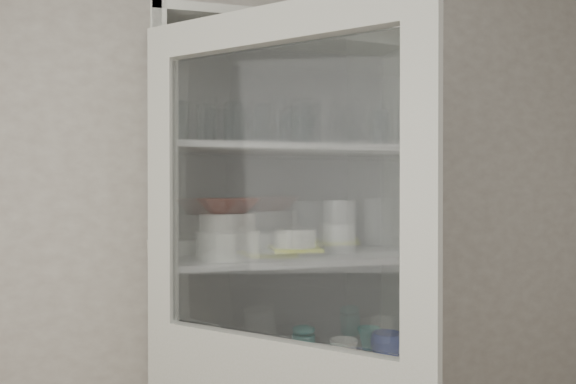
{
  "coord_description": "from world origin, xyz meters",
  "views": [
    {
      "loc": [
        -0.35,
        -0.75,
        1.51
      ],
      "look_at": [
        0.2,
        1.27,
        1.49
      ],
      "focal_mm": 35.0,
      "sensor_mm": 36.0,
      "label": 1
    }
  ],
  "objects": [
    {
      "name": "goblet_1",
      "position": [
        0.25,
        1.37,
        1.75
      ],
      "size": [
        0.08,
        0.08,
        0.17
      ],
      "primitive_type": null,
      "color": "silver",
      "rests_on": "shelf_glass"
    },
    {
      "name": "pantry_cabinet",
      "position": [
        0.2,
        1.34,
        0.94
      ],
      "size": [
        1.0,
        0.45,
        2.1
      ],
      "color": "beige",
      "rests_on": "floor"
    },
    {
      "name": "tumbler_8",
      "position": [
        -0.0,
        1.27,
        1.74
      ],
      "size": [
        0.09,
        0.09,
        0.16
      ],
      "primitive_type": "cylinder",
      "rotation": [
        0.0,
        0.0,
        0.17
      ],
      "color": "silver",
      "rests_on": "shelf_glass"
    },
    {
      "name": "white_canister",
      "position": [
        -0.11,
        1.28,
        0.93
      ],
      "size": [
        0.14,
        0.14,
        0.14
      ],
      "primitive_type": "cylinder",
      "rotation": [
        0.0,
        0.0,
        -0.15
      ],
      "color": "white",
      "rests_on": "shelf_mugs"
    },
    {
      "name": "tumbler_7",
      "position": [
        -0.21,
        1.26,
        1.74
      ],
      "size": [
        0.09,
        0.09,
        0.15
      ],
      "primitive_type": "cylinder",
      "rotation": [
        0.0,
        0.0,
        0.23
      ],
      "color": "silver",
      "rests_on": "shelf_glass"
    },
    {
      "name": "tumbler_0",
      "position": [
        -0.21,
        1.13,
        1.72
      ],
      "size": [
        0.07,
        0.07,
        0.13
      ],
      "primitive_type": "cylinder",
      "rotation": [
        0.0,
        0.0,
        0.19
      ],
      "color": "silver",
      "rests_on": "shelf_glass"
    },
    {
      "name": "tumbler_1",
      "position": [
        -0.12,
        1.15,
        1.72
      ],
      "size": [
        0.08,
        0.08,
        0.13
      ],
      "primitive_type": "cylinder",
      "rotation": [
        0.0,
        0.0,
        -0.36
      ],
      "color": "silver",
      "rests_on": "shelf_glass"
    },
    {
      "name": "teal_jar",
      "position": [
        0.27,
        1.29,
        0.91
      ],
      "size": [
        0.09,
        0.09,
        0.11
      ],
      "color": "teal",
      "rests_on": "shelf_mugs"
    },
    {
      "name": "tumbler_11",
      "position": [
        0.2,
        1.28,
        1.72
      ],
      "size": [
        0.07,
        0.07,
        0.12
      ],
      "primitive_type": "cylinder",
      "rotation": [
        0.0,
        0.0,
        0.04
      ],
      "color": "silver",
      "rests_on": "shelf_glass"
    },
    {
      "name": "tumbler_2",
      "position": [
        0.22,
        1.15,
        1.74
      ],
      "size": [
        0.1,
        0.1,
        0.15
      ],
      "primitive_type": "cylinder",
      "rotation": [
        0.0,
        0.0,
        -0.4
      ],
      "color": "silver",
      "rests_on": "shelf_glass"
    },
    {
      "name": "mug_white",
      "position": [
        0.38,
        1.16,
        0.91
      ],
      "size": [
        0.11,
        0.11,
        0.1
      ],
      "primitive_type": "imported",
      "rotation": [
        0.0,
        0.0,
        -0.07
      ],
      "color": "white",
      "rests_on": "shelf_mugs"
    },
    {
      "name": "mug_teal",
      "position": [
        0.55,
        1.33,
        0.9
      ],
      "size": [
        0.1,
        0.1,
        0.09
      ],
      "primitive_type": "imported",
      "rotation": [
        0.0,
        0.0,
        0.06
      ],
      "color": "teal",
      "rests_on": "shelf_mugs"
    },
    {
      "name": "grey_bowl_stack",
      "position": [
        0.4,
        1.27,
        1.36
      ],
      "size": [
        0.13,
        0.13,
        0.2
      ],
      "primitive_type": "cylinder",
      "color": "silver",
      "rests_on": "shelf_plates"
    },
    {
      "name": "tumbler_4",
      "position": [
        0.24,
        1.15,
        1.74
      ],
      "size": [
        0.09,
        0.09,
        0.15
      ],
      "primitive_type": "cylinder",
      "rotation": [
        0.0,
        0.0,
        0.3
      ],
      "color": "silver",
      "rests_on": "shelf_glass"
    },
    {
      "name": "plate_stack_back",
      "position": [
        -0.21,
        1.41,
        1.29
      ],
      "size": [
        0.2,
        0.2,
        0.06
      ],
      "primitive_type": "cylinder",
      "color": "white",
      "rests_on": "shelf_plates"
    },
    {
      "name": "terracotta_bowl",
      "position": [
        -0.04,
        1.2,
        1.45
      ],
      "size": [
        0.22,
        0.22,
        0.05
      ],
      "primitive_type": "imported",
      "rotation": [
        0.0,
        0.0,
        0.0
      ],
      "color": "brown",
      "rests_on": "cream_bowl"
    },
    {
      "name": "white_ramekin",
      "position": [
        0.22,
        1.24,
        1.32
      ],
      "size": [
        0.18,
        0.18,
        0.07
      ],
      "primitive_type": "cylinder",
      "rotation": [
        0.0,
        0.0,
        -0.21
      ],
      "color": "white",
      "rests_on": "yellow_trivet"
    },
    {
      "name": "glass_platter",
      "position": [
        0.22,
        1.24,
        1.27
      ],
      "size": [
        0.33,
        0.33,
        0.02
      ],
      "primitive_type": "cylinder",
      "rotation": [
        0.0,
        0.0,
        -0.15
      ],
      "color": "silver",
      "rests_on": "shelf_plates"
    },
    {
      "name": "yellow_trivet",
      "position": [
        0.22,
        1.24,
        1.28
      ],
      "size": [
        0.19,
        0.19,
        0.01
      ],
      "primitive_type": "cube",
      "rotation": [
        0.0,
        0.0,
        -0.1
      ],
      "color": "#FAF238",
      "rests_on": "glass_platter"
    },
    {
      "name": "plate_stack_front",
      "position": [
        -0.04,
        1.2,
        1.31
      ],
      "size": [
        0.22,
        0.22,
        0.1
      ],
      "primitive_type": "cylinder",
      "color": "white",
      "rests_on": "shelf_plates"
    },
    {
      "name": "tumbler_9",
      "position": [
        0.07,
        1.26,
        1.73
      ],
      "size": [
        0.06,
        0.06,
        0.13
      ],
      "primitive_type": "cylinder",
      "rotation": [
        0.0,
        0.0,
        0.0
      ],
      "color": "silver",
      "rests_on": "shelf_glass"
    },
    {
      "name": "wall_back",
      "position": [
        0.0,
        1.5,
        1.3
      ],
      "size": [
        3.6,
        0.02,
        2.6
      ],
      "primitive_type": "cube",
      "color": "#ABA298",
      "rests_on": "ground"
    },
    {
      "name": "tumbler_5",
      "position": [
        0.51,
        1.15,
        1.73
      ],
      "size": [
        0.09,
        0.09,
        0.13
      ],
      "primitive_type": "cylinder",
      "rotation": [
        0.0,
        0.0,
        -0.4
      ],
      "color": "silver",
      "rests_on": "shelf_glass"
    },
    {
      "name": "tumbler_10",
      "position": [
        0.26,
        1.27,
        1.73
      ],
      "size": [
        0.09,
        0.09,
        0.14
      ],
      "primitive_type": "cylinder",
      "rotation": [
        0.0,
        0.0,
        0.32
      ],
      "color": "silver",
      "rests_on": "shelf_glass"
    },
    {
      "name": "goblet_3",
      "position": [
        0.59,
        1.37,
        1.75
      ],
      "size": [
        0.08,
        0.08,
        0.18
      ],
      "primitive_type": null,
      "color": "silver",
      "rests_on": "shelf_glass"
    },
    {
      "name": "measuring_cups",
      "position": [
        0.05,
        1.19,
        0.88
      ],
      "size": [
        0.11,
        0.11,
        0.04
      ],
      "primitive_type": "cylinder",
      "color": "#AEADB5",
      "rests_on": "shelf_mugs"
    },
    {
      "name": "cream_bowl",
      "position": [
        -0.04,
        1.2,
        1.39
      ],
      "size": [
        0.25,
        0.25,
        0.06
      ],
      "primitive_type": "cylinder",
      "rotation": [
        0.0,
        0.0,
        -0.38
      ],
      "color": "silver",
      "rests_on": "plate_stack_front"
    },
    {
      "name": "goblet_2",
      "position": [
        0.3,
        1.38,
        1.74
      ],
      "size": [
        0.07,
        0.07,
        0.16
      ],
      "primitive_type": null,
      "color": "silver",
      "rests_on": "shelf_glass"
    },
    {
      "name": "mug_blue",
      "position": [
        0.57,
        1.2,
        0.91
      ],
      "size": [
        0.14,
        0.14,
        0.1
      ],
      "primitive_type": "imported",
      "rotation": [
        0.0,
        0.0,
        -0.09
      ],
      "color": "navy",
      "rests_on": "shelf_mugs"
    },
    {
      "name": "tumbler_3",
      "position": [
        0.07,
        1.13,
        1.73
      ],
      "size": [
        0.07,
        0.07,
        0.13
      ],
      "primitive_type": "cylinder",
      "rotation": [
        0.0,
        0.0,
        -0.13
      ],
      "color": "silver",
      "rests_on": "shelf_glass"
    },
    {
      "name": "goblet_0",
      "position": [
        -0.21,
        1.36,
        1.75
      ],
      "size": [
        0.08,
        0.08,
        0.18
      ],
      "primitive_type": null,
      "color": "silver",
      "rests_on": "shelf_glass"
    },
    {
      "name": "tumbler_6",
      "position": [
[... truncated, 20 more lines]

